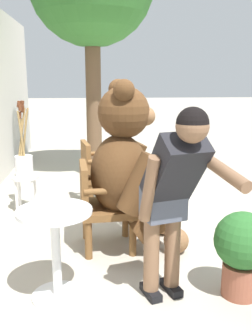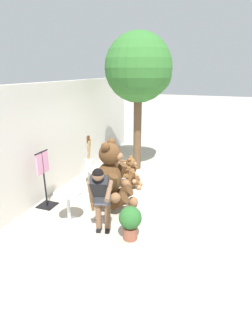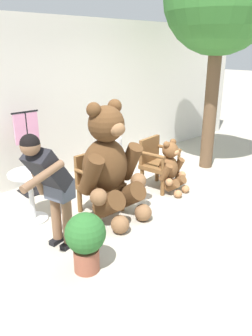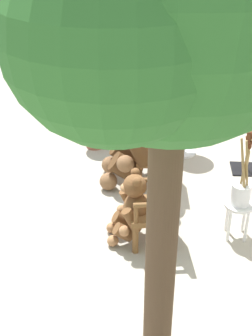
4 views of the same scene
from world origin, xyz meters
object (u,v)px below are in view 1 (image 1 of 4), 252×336
(teddy_bear_small, at_px, (121,173))
(round_side_table, at_px, (56,244))
(person_visitor, at_px, (173,190))
(brush_bucket, at_px, (24,160))
(potted_plant, at_px, (242,248))
(teddy_bear_large, at_px, (129,168))
(wooden_chair_left, at_px, (102,203))
(wooden_chair_right, at_px, (99,172))
(white_stool, at_px, (25,184))

(teddy_bear_small, xyz_separation_m, round_side_table, (-2.17, 0.66, 0.01))
(round_side_table, bearing_deg, teddy_bear_small, -16.88)
(person_visitor, height_order, brush_bucket, person_visitor)
(person_visitor, height_order, potted_plant, person_visitor)
(brush_bucket, xyz_separation_m, round_side_table, (-2.03, -0.56, -0.22))
(teddy_bear_small, relative_size, person_visitor, 0.60)
(teddy_bear_large, height_order, round_side_table, teddy_bear_large)
(potted_plant, bearing_deg, teddy_bear_large, 38.42)
(wooden_chair_left, height_order, person_visitor, person_visitor)
(wooden_chair_right, xyz_separation_m, brush_bucket, (-0.12, 0.93, 0.21))
(wooden_chair_right, bearing_deg, white_stool, 97.61)
(wooden_chair_right, height_order, teddy_bear_large, teddy_bear_large)
(brush_bucket, relative_size, round_side_table, 1.30)
(brush_bucket, bearing_deg, teddy_bear_large, -133.67)
(wooden_chair_right, bearing_deg, teddy_bear_large, -168.02)
(potted_plant, bearing_deg, teddy_bear_small, 18.41)
(teddy_bear_large, relative_size, person_visitor, 1.11)
(wooden_chair_left, xyz_separation_m, round_side_table, (-0.87, 0.37, -0.01))
(teddy_bear_large, distance_m, round_side_table, 1.14)
(teddy_bear_large, bearing_deg, round_side_table, 144.02)
(white_stool, bearing_deg, wooden_chair_right, -82.39)
(wooden_chair_left, xyz_separation_m, teddy_bear_small, (1.30, -0.29, -0.02))
(wooden_chair_left, xyz_separation_m, brush_bucket, (1.16, 0.93, 0.21))
(teddy_bear_large, distance_m, person_visitor, 1.05)
(white_stool, relative_size, brush_bucket, 0.49)
(round_side_table, bearing_deg, wooden_chair_right, -9.73)
(wooden_chair_left, height_order, brush_bucket, brush_bucket)
(white_stool, relative_size, potted_plant, 0.68)
(wooden_chair_right, height_order, brush_bucket, brush_bucket)
(wooden_chair_left, height_order, teddy_bear_large, teddy_bear_large)
(teddy_bear_small, bearing_deg, brush_bucket, 96.47)
(teddy_bear_large, height_order, potted_plant, teddy_bear_large)
(wooden_chair_right, height_order, teddy_bear_small, teddy_bear_small)
(potted_plant, bearing_deg, round_side_table, 86.18)
(wooden_chair_right, bearing_deg, person_visitor, -168.31)
(wooden_chair_right, relative_size, teddy_bear_small, 0.96)
(brush_bucket, distance_m, potted_plant, 2.91)
(teddy_bear_small, bearing_deg, person_visitor, -175.38)
(teddy_bear_large, xyz_separation_m, white_stool, (1.15, 1.20, -0.45))
(white_stool, distance_m, round_side_table, 2.10)
(wooden_chair_left, xyz_separation_m, teddy_bear_large, (0.01, -0.27, 0.35))
(wooden_chair_right, height_order, potted_plant, wooden_chair_right)
(wooden_chair_left, relative_size, round_side_table, 1.19)
(person_visitor, bearing_deg, round_side_table, 79.93)
(potted_plant, bearing_deg, white_stool, 42.98)
(round_side_table, distance_m, potted_plant, 1.41)
(teddy_bear_small, bearing_deg, wooden_chair_left, 167.42)
(person_visitor, xyz_separation_m, potted_plant, (0.06, -0.57, -0.50))
(teddy_bear_small, bearing_deg, round_side_table, 163.12)
(wooden_chair_left, relative_size, white_stool, 1.87)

